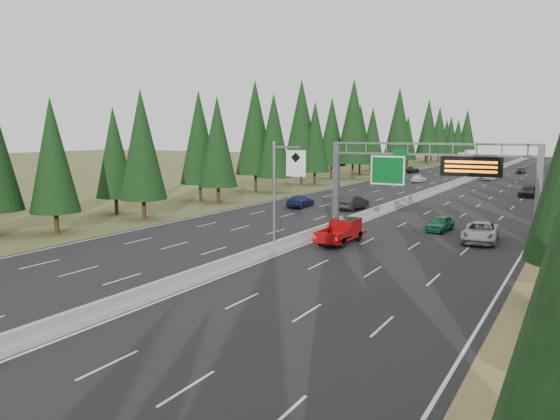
{
  "coord_description": "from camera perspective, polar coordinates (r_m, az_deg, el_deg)",
  "views": [
    {
      "loc": [
        19.38,
        -8.07,
        8.65
      ],
      "look_at": [
        3.34,
        20.0,
        4.06
      ],
      "focal_mm": 35.0,
      "sensor_mm": 36.0,
      "label": 1
    }
  ],
  "objects": [
    {
      "name": "sign_gantry",
      "position": [
        44.34,
        16.04,
        3.38
      ],
      "size": [
        16.75,
        0.98,
        7.8
      ],
      "color": "slate",
      "rests_on": "road"
    },
    {
      "name": "car_ahead_dkred",
      "position": [
        87.31,
        26.44,
        2.03
      ],
      "size": [
        1.43,
        4.04,
        1.33
      ],
      "primitive_type": "imported",
      "rotation": [
        0.0,
        0.0,
        0.01
      ],
      "color": "#570C1E",
      "rests_on": "road"
    },
    {
      "name": "shoulder_left",
      "position": [
        95.98,
        6.85,
        2.86
      ],
      "size": [
        3.6,
        260.0,
        0.06
      ],
      "primitive_type": "cube",
      "color": "#485126",
      "rests_on": "ground"
    },
    {
      "name": "car_ahead_dkgrey",
      "position": [
        81.06,
        24.52,
        1.79
      ],
      "size": [
        2.37,
        5.14,
        1.46
      ],
      "primitive_type": "imported",
      "rotation": [
        0.0,
        0.0,
        -0.07
      ],
      "color": "black",
      "rests_on": "road"
    },
    {
      "name": "car_onc_near",
      "position": [
        61.82,
        7.64,
        0.78
      ],
      "size": [
        2.18,
        5.01,
        1.6
      ],
      "primitive_type": "imported",
      "rotation": [
        0.0,
        0.0,
        3.04
      ],
      "color": "black",
      "rests_on": "road"
    },
    {
      "name": "tree_row_left",
      "position": [
        99.97,
        5.59,
        8.09
      ],
      "size": [
        11.96,
        242.91,
        18.8
      ],
      "color": "black",
      "rests_on": "ground"
    },
    {
      "name": "car_onc_white",
      "position": [
        98.23,
        14.26,
        3.22
      ],
      "size": [
        1.97,
        4.14,
        1.37
      ],
      "primitive_type": "imported",
      "rotation": [
        0.0,
        0.0,
        3.05
      ],
      "color": "silver",
      "rests_on": "road"
    },
    {
      "name": "car_onc_blue",
      "position": [
        63.47,
        2.12,
        0.93
      ],
      "size": [
        2.22,
        4.88,
        1.38
      ],
      "primitive_type": "imported",
      "rotation": [
        0.0,
        0.0,
        3.2
      ],
      "color": "#171E51",
      "rests_on": "road"
    },
    {
      "name": "silver_minivan",
      "position": [
        45.98,
        20.21,
        -2.19
      ],
      "size": [
        3.01,
        5.77,
        1.55
      ],
      "primitive_type": "imported",
      "rotation": [
        0.0,
        0.0,
        0.08
      ],
      "color": "#B3B3B8",
      "rests_on": "road"
    },
    {
      "name": "car_onc_far",
      "position": [
        121.64,
        13.55,
        4.12
      ],
      "size": [
        2.66,
        4.95,
        1.32
      ],
      "primitive_type": "imported",
      "rotation": [
        0.0,
        0.0,
        3.04
      ],
      "color": "black",
      "rests_on": "road"
    },
    {
      "name": "car_ahead_green",
      "position": [
        49.99,
        16.4,
        -1.35
      ],
      "size": [
        1.98,
        4.1,
        1.35
      ],
      "primitive_type": "imported",
      "rotation": [
        0.0,
        0.0,
        -0.1
      ],
      "color": "#166438",
      "rests_on": "road"
    },
    {
      "name": "median_barrier",
      "position": [
        90.55,
        17.29,
        2.49
      ],
      "size": [
        0.7,
        260.0,
        0.85
      ],
      "color": "gray",
      "rests_on": "road"
    },
    {
      "name": "car_ahead_far",
      "position": [
        126.89,
        23.87,
        3.82
      ],
      "size": [
        1.78,
        4.09,
        1.37
      ],
      "primitive_type": "imported",
      "rotation": [
        0.0,
        0.0,
        0.04
      ],
      "color": "black",
      "rests_on": "road"
    },
    {
      "name": "hov_sign_pole",
      "position": [
        38.21,
        0.11,
        2.18
      ],
      "size": [
        2.8,
        0.5,
        8.0
      ],
      "color": "slate",
      "rests_on": "road"
    },
    {
      "name": "red_pickup",
      "position": [
        43.32,
        6.61,
        -2.01
      ],
      "size": [
        2.03,
        5.68,
        1.85
      ],
      "color": "black",
      "rests_on": "road"
    },
    {
      "name": "car_ahead_white",
      "position": [
        106.91,
        21.11,
        3.31
      ],
      "size": [
        2.7,
        5.2,
        1.4
      ],
      "primitive_type": "imported",
      "rotation": [
        0.0,
        0.0,
        0.08
      ],
      "color": "#B2B2B2",
      "rests_on": "road"
    },
    {
      "name": "road",
      "position": [
        90.58,
        17.28,
        2.25
      ],
      "size": [
        32.0,
        260.0,
        0.08
      ],
      "primitive_type": "cube",
      "color": "black",
      "rests_on": "ground"
    }
  ]
}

